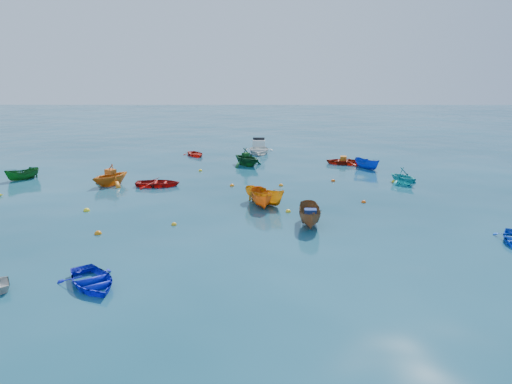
{
  "coord_description": "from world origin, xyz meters",
  "views": [
    {
      "loc": [
        0.01,
        -26.59,
        8.59
      ],
      "look_at": [
        0.0,
        5.0,
        0.4
      ],
      "focal_mm": 35.0,
      "sensor_mm": 36.0,
      "label": 1
    }
  ],
  "objects": [
    {
      "name": "sampan_blue_far",
      "position": [
        9.31,
        14.43,
        0.0
      ],
      "size": [
        2.28,
        2.61,
        0.98
      ],
      "primitive_type": "imported",
      "rotation": [
        0.0,
        0.0,
        0.64
      ],
      "color": "#0D2FAA",
      "rests_on": "ground"
    },
    {
      "name": "tarp_orange_b",
      "position": [
        7.66,
        16.4,
        0.51
      ],
      "size": [
        0.67,
        0.81,
        0.35
      ],
      "primitive_type": "cube",
      "rotation": [
        0.0,
        0.0,
        -1.77
      ],
      "color": "#C36314",
      "rests_on": "dinghy_red_ne"
    },
    {
      "name": "ground",
      "position": [
        0.0,
        0.0,
        0.0
      ],
      "size": [
        160.0,
        160.0,
        0.0
      ],
      "primitive_type": "plane",
      "color": "#093546",
      "rests_on": "ground"
    },
    {
      "name": "tarp_blue_a",
      "position": [
        2.95,
        -0.74,
        0.77
      ],
      "size": [
        0.67,
        0.52,
        0.31
      ],
      "primitive_type": "cube",
      "rotation": [
        0.0,
        0.0,
        -0.05
      ],
      "color": "navy",
      "rests_on": "sampan_brown_mid"
    },
    {
      "name": "tarp_orange_a",
      "position": [
        -10.53,
        8.64,
        0.98
      ],
      "size": [
        0.89,
        0.85,
        0.34
      ],
      "primitive_type": "cube",
      "rotation": [
        0.0,
        0.0,
        -0.63
      ],
      "color": "#DD5C16",
      "rests_on": "dinghy_orange_w"
    },
    {
      "name": "buoy_ye_d",
      "position": [
        -4.57,
        13.41,
        0.0
      ],
      "size": [
        0.31,
        0.31,
        0.31
      ],
      "primitive_type": "sphere",
      "color": "yellow",
      "rests_on": "ground"
    },
    {
      "name": "dinghy_red_nw",
      "position": [
        -7.06,
        8.24,
        0.0
      ],
      "size": [
        3.17,
        2.28,
        0.65
      ],
      "primitive_type": "imported",
      "rotation": [
        0.0,
        0.0,
        1.58
      ],
      "color": "#B2130E",
      "rests_on": "ground"
    },
    {
      "name": "dinghy_cyan_se",
      "position": [
        10.78,
        9.01,
        0.0
      ],
      "size": [
        3.07,
        3.19,
        1.3
      ],
      "primitive_type": "imported",
      "rotation": [
        0.0,
        0.0,
        0.51
      ],
      "color": "#1CA8AD",
      "rests_on": "ground"
    },
    {
      "name": "sampan_brown_mid",
      "position": [
        2.96,
        -0.59,
        0.0
      ],
      "size": [
        1.36,
        3.23,
        1.23
      ],
      "primitive_type": "imported",
      "rotation": [
        0.0,
        0.0,
        -0.05
      ],
      "color": "brown",
      "rests_on": "ground"
    },
    {
      "name": "dinghy_red_ne",
      "position": [
        7.75,
        16.38,
        0.0
      ],
      "size": [
        3.62,
        2.9,
        0.67
      ],
      "primitive_type": "imported",
      "rotation": [
        0.0,
        0.0,
        -1.77
      ],
      "color": "#AC220E",
      "rests_on": "ground"
    },
    {
      "name": "buoy_or_d",
      "position": [
        5.78,
        9.73,
        0.0
      ],
      "size": [
        0.33,
        0.33,
        0.33
      ],
      "primitive_type": "sphere",
      "color": "#CE4D0B",
      "rests_on": "ground"
    },
    {
      "name": "buoy_or_b",
      "position": [
        6.84,
        3.88,
        0.0
      ],
      "size": [
        0.31,
        0.31,
        0.31
      ],
      "primitive_type": "sphere",
      "color": "#F0560D",
      "rests_on": "ground"
    },
    {
      "name": "dinghy_orange_w",
      "position": [
        -10.56,
        8.6,
        0.0
      ],
      "size": [
        3.93,
        4.03,
        1.61
      ],
      "primitive_type": "imported",
      "rotation": [
        0.0,
        0.0,
        -0.63
      ],
      "color": "orange",
      "rests_on": "ground"
    },
    {
      "name": "dinghy_red_far",
      "position": [
        -5.79,
        20.34,
        0.0
      ],
      "size": [
        2.88,
        3.19,
        0.54
      ],
      "primitive_type": "imported",
      "rotation": [
        0.0,
        0.0,
        0.48
      ],
      "color": "red",
      "rests_on": "ground"
    },
    {
      "name": "sampan_green_far",
      "position": [
        -17.72,
        10.3,
        0.0
      ],
      "size": [
        2.49,
        2.46,
        0.98
      ],
      "primitive_type": "imported",
      "rotation": [
        0.0,
        0.0,
        -0.8
      ],
      "color": "#135219",
      "rests_on": "ground"
    },
    {
      "name": "buoy_or_e",
      "position": [
        1.8,
        8.32,
        0.0
      ],
      "size": [
        0.33,
        0.33,
        0.33
      ],
      "primitive_type": "sphere",
      "color": "orange",
      "rests_on": "ground"
    },
    {
      "name": "buoy_or_c",
      "position": [
        -1.73,
        8.24,
        0.0
      ],
      "size": [
        0.33,
        0.33,
        0.33
      ],
      "primitive_type": "sphere",
      "color": "orange",
      "rests_on": "ground"
    },
    {
      "name": "buoy_or_a",
      "position": [
        -8.18,
        -2.15,
        0.0
      ],
      "size": [
        0.38,
        0.38,
        0.38
      ],
      "primitive_type": "sphere",
      "color": "orange",
      "rests_on": "ground"
    },
    {
      "name": "tarp_green_b",
      "position": [
        -0.89,
        15.76,
        0.95
      ],
      "size": [
        0.72,
        0.7,
        0.28
      ],
      "primitive_type": "cube",
      "rotation": [
        0.0,
        0.0,
        0.7
      ],
      "color": "#134F19",
      "rests_on": "dinghy_green_n"
    },
    {
      "name": "buoy_ye_a",
      "position": [
        -4.49,
        -0.66,
        0.0
      ],
      "size": [
        0.31,
        0.31,
        0.31
      ],
      "primitive_type": "sphere",
      "color": "gold",
      "rests_on": "ground"
    },
    {
      "name": "dinghy_green_n",
      "position": [
        -0.83,
        15.69,
        0.0
      ],
      "size": [
        4.04,
        4.09,
        1.63
      ],
      "primitive_type": "imported",
      "rotation": [
        0.0,
        0.0,
        0.7
      ],
      "color": "#10451D",
      "rests_on": "ground"
    },
    {
      "name": "buoy_ye_e",
      "position": [
        10.26,
        9.53,
        0.0
      ],
      "size": [
        0.33,
        0.33,
        0.33
      ],
      "primitive_type": "sphere",
      "color": "yellow",
      "rests_on": "ground"
    },
    {
      "name": "dinghy_blue_sw",
      "position": [
        -6.51,
        -8.33,
        0.0
      ],
      "size": [
        3.61,
        3.83,
        0.65
      ],
      "primitive_type": "imported",
      "rotation": [
        0.0,
        0.0,
        0.61
      ],
      "color": "#0F1AC4",
      "rests_on": "ground"
    },
    {
      "name": "buoy_ye_b",
      "position": [
        -10.15,
        1.99,
        0.0
      ],
      "size": [
        0.38,
        0.38,
        0.38
      ],
      "primitive_type": "sphere",
      "color": "yellow",
      "rests_on": "ground"
    },
    {
      "name": "sampan_yellow_mid",
      "position": [
        0.55,
        3.57,
        0.0
      ],
      "size": [
        3.04,
        2.89,
        1.18
      ],
      "primitive_type": "imported",
      "rotation": [
        0.0,
        0.0,
        0.84
      ],
      "color": "orange",
      "rests_on": "ground"
    },
    {
      "name": "sampan_orange_n",
      "position": [
        0.35,
        3.11,
        0.0
      ],
      "size": [
        1.62,
        3.12,
        1.15
      ],
      "primitive_type": "imported",
      "rotation": [
        0.0,
        0.0,
        0.17
      ],
      "color": "#CB6313",
      "rests_on": "ground"
    },
    {
      "name": "motorboat_white",
      "position": [
        0.27,
        21.86,
        0.0
      ],
      "size": [
        2.99,
        4.12,
        1.44
      ],
      "primitive_type": "imported",
      "rotation": [
        0.0,
        0.0,
        -0.02
      ],
      "color": "white",
      "rests_on": "ground"
    },
    {
      "name": "buoy_ye_c",
      "position": [
        1.92,
        1.81,
        0.0
      ],
      "size": [
        0.32,
        0.32,
        0.32
      ],
      "primitive_type": "sphere",
      "color": "yellow",
      "rests_on": "ground"
    }
  ]
}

